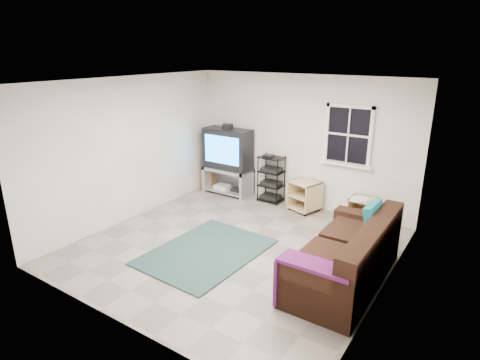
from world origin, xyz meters
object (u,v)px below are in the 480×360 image
Objects in this scene: tv_unit at (228,156)px; av_rack at (271,182)px; side_table_left at (306,195)px; side_table_right at (362,209)px; sofa at (347,259)px.

av_rack is at bearing 4.72° from tv_unit.
tv_unit is at bearing -178.43° from side_table_left.
tv_unit is at bearing -175.28° from av_rack.
sofa is at bearing -78.06° from side_table_right.
tv_unit is 1.11m from av_rack.
sofa is at bearing -41.62° from av_rack.
av_rack is at bearing 177.58° from side_table_left.
sofa is (0.43, -2.04, 0.07)m from side_table_right.
sofa is (2.37, -2.10, -0.08)m from av_rack.
side_table_left is at bearing -2.42° from av_rack.
av_rack is 1.94× the size of side_table_right.
av_rack is at bearing 178.10° from side_table_right.
av_rack is 1.56× the size of side_table_left.
sofa reaches higher than av_rack.
av_rack is 1.94m from side_table_right.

